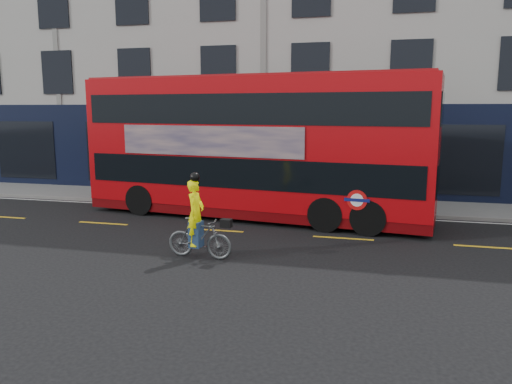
% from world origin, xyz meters
% --- Properties ---
extents(ground, '(120.00, 120.00, 0.00)m').
position_xyz_m(ground, '(0.00, 0.00, 0.00)').
color(ground, black).
rests_on(ground, ground).
extents(pavement, '(60.00, 3.00, 0.12)m').
position_xyz_m(pavement, '(0.00, 6.50, 0.06)').
color(pavement, gray).
rests_on(pavement, ground).
extents(kerb, '(60.00, 0.12, 0.13)m').
position_xyz_m(kerb, '(0.00, 5.00, 0.07)').
color(kerb, slate).
rests_on(kerb, ground).
extents(building_terrace, '(50.00, 10.07, 15.00)m').
position_xyz_m(building_terrace, '(0.00, 12.94, 7.49)').
color(building_terrace, '#A7A49D').
rests_on(building_terrace, ground).
extents(road_edge_line, '(58.00, 0.10, 0.01)m').
position_xyz_m(road_edge_line, '(0.00, 4.70, 0.00)').
color(road_edge_line, silver).
rests_on(road_edge_line, ground).
extents(lane_dashes, '(58.00, 0.12, 0.01)m').
position_xyz_m(lane_dashes, '(0.00, 1.50, 0.00)').
color(lane_dashes, yellow).
rests_on(lane_dashes, ground).
extents(bus, '(12.45, 4.31, 4.93)m').
position_xyz_m(bus, '(0.75, 3.79, 2.53)').
color(bus, '#AD060B').
rests_on(bus, ground).
extents(cyclist, '(1.79, 0.64, 2.24)m').
position_xyz_m(cyclist, '(0.52, -1.40, 0.75)').
color(cyclist, '#4C4F51').
rests_on(cyclist, ground).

